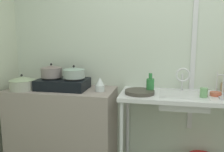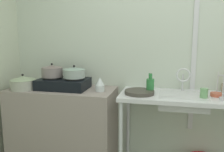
# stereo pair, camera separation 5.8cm
# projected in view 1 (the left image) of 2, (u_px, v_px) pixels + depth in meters

# --- Properties ---
(wall_back) EXTENTS (4.55, 0.10, 2.65)m
(wall_back) POSITION_uv_depth(u_px,v_px,m) (174.00, 44.00, 2.67)
(wall_back) COLOR beige
(wall_back) RESTS_ON ground
(wall_metal_strip) EXTENTS (0.05, 0.01, 2.12)m
(wall_metal_strip) POSITION_uv_depth(u_px,v_px,m) (195.00, 32.00, 2.55)
(wall_metal_strip) COLOR silver
(counter_concrete) EXTENTS (1.16, 0.54, 0.84)m
(counter_concrete) POSITION_uv_depth(u_px,v_px,m) (63.00, 125.00, 2.75)
(counter_concrete) COLOR gray
(counter_concrete) RESTS_ON ground
(counter_sink) EXTENTS (1.36, 0.54, 0.84)m
(counter_sink) POSITION_uv_depth(u_px,v_px,m) (189.00, 102.00, 2.43)
(counter_sink) COLOR silver
(counter_sink) RESTS_ON ground
(stove) EXTENTS (0.54, 0.35, 0.13)m
(stove) POSITION_uv_depth(u_px,v_px,m) (63.00, 84.00, 2.66)
(stove) COLOR black
(stove) RESTS_ON counter_concrete
(pot_on_left_burner) EXTENTS (0.23, 0.23, 0.15)m
(pot_on_left_burner) POSITION_uv_depth(u_px,v_px,m) (51.00, 71.00, 2.67)
(pot_on_left_burner) COLOR gray
(pot_on_left_burner) RESTS_ON stove
(pot_on_right_burner) EXTENTS (0.24, 0.24, 0.14)m
(pot_on_right_burner) POSITION_uv_depth(u_px,v_px,m) (74.00, 73.00, 2.62)
(pot_on_right_burner) COLOR #94A199
(pot_on_right_burner) RESTS_ON stove
(pot_beside_stove) EXTENTS (0.27, 0.27, 0.17)m
(pot_beside_stove) POSITION_uv_depth(u_px,v_px,m) (22.00, 83.00, 2.62)
(pot_beside_stove) COLOR #9FA191
(pot_beside_stove) RESTS_ON counter_concrete
(percolator) EXTENTS (0.10, 0.10, 0.15)m
(percolator) POSITION_uv_depth(u_px,v_px,m) (100.00, 85.00, 2.55)
(percolator) COLOR silver
(percolator) RESTS_ON counter_concrete
(sink_basin) EXTENTS (0.46, 0.37, 0.12)m
(sink_basin) POSITION_uv_depth(u_px,v_px,m) (183.00, 101.00, 2.43)
(sink_basin) COLOR silver
(sink_basin) RESTS_ON counter_sink
(faucet) EXTENTS (0.15, 0.08, 0.25)m
(faucet) POSITION_uv_depth(u_px,v_px,m) (183.00, 76.00, 2.54)
(faucet) COLOR silver
(faucet) RESTS_ON counter_sink
(frying_pan) EXTENTS (0.30, 0.30, 0.04)m
(frying_pan) POSITION_uv_depth(u_px,v_px,m) (140.00, 92.00, 2.45)
(frying_pan) COLOR #3E3A32
(frying_pan) RESTS_ON counter_sink
(cup_by_rack) EXTENTS (0.07, 0.07, 0.09)m
(cup_by_rack) POSITION_uv_depth(u_px,v_px,m) (204.00, 93.00, 2.32)
(cup_by_rack) COLOR #699E63
(cup_by_rack) RESTS_ON counter_sink
(small_bowl_on_drainboard) EXTENTS (0.11, 0.11, 0.04)m
(small_bowl_on_drainboard) POSITION_uv_depth(u_px,v_px,m) (216.00, 94.00, 2.37)
(small_bowl_on_drainboard) COLOR #BC563C
(small_bowl_on_drainboard) RESTS_ON counter_sink
(bottle_by_sink) EXTENTS (0.08, 0.08, 0.20)m
(bottle_by_sink) POSITION_uv_depth(u_px,v_px,m) (150.00, 85.00, 2.48)
(bottle_by_sink) COLOR #2C7639
(bottle_by_sink) RESTS_ON counter_sink
(utensil_jar) EXTENTS (0.07, 0.07, 0.24)m
(utensil_jar) POSITION_uv_depth(u_px,v_px,m) (224.00, 87.00, 2.54)
(utensil_jar) COLOR #91714F
(utensil_jar) RESTS_ON counter_sink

